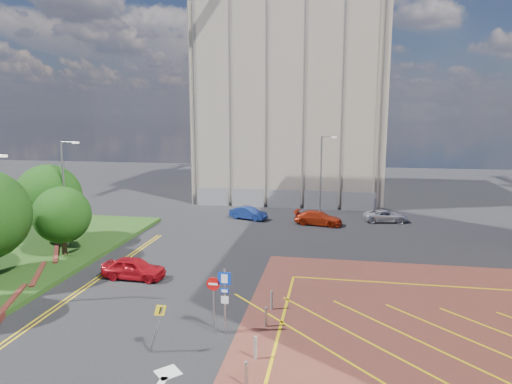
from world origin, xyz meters
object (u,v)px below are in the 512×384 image
(tree_c, at_px, (62,215))
(car_blue_back, at_px, (248,213))
(lamp_left_far, at_px, (65,189))
(tree_d, at_px, (49,196))
(sign_cluster, at_px, (221,294))
(car_red_left, at_px, (134,268))
(car_silver_back, at_px, (385,216))
(lamp_back, at_px, (322,172))
(warning_sign, at_px, (158,322))
(car_red_back, at_px, (318,218))

(tree_c, height_order, car_blue_back, tree_c)
(lamp_left_far, height_order, car_blue_back, lamp_left_far)
(tree_d, bearing_deg, sign_cluster, -35.58)
(tree_d, distance_m, sign_cluster, 20.74)
(tree_d, bearing_deg, car_red_left, -31.62)
(car_red_left, bearing_deg, car_silver_back, -41.12)
(lamp_back, relative_size, car_silver_back, 1.96)
(sign_cluster, relative_size, warning_sign, 1.43)
(car_blue_back, bearing_deg, car_red_back, -81.53)
(warning_sign, relative_size, car_blue_back, 0.61)
(sign_cluster, height_order, car_red_back, sign_cluster)
(tree_c, distance_m, lamp_back, 25.19)
(tree_c, relative_size, car_silver_back, 1.20)
(warning_sign, distance_m, car_red_left, 9.70)
(warning_sign, height_order, car_red_left, warning_sign)
(tree_d, xyz_separation_m, lamp_back, (20.58, 15.00, 0.49))
(car_blue_back, bearing_deg, tree_d, 146.62)
(car_blue_back, bearing_deg, car_silver_back, -67.21)
(tree_d, relative_size, car_red_left, 1.52)
(tree_d, relative_size, lamp_back, 0.76)
(warning_sign, xyz_separation_m, car_silver_back, (12.21, 26.59, -0.86))
(tree_d, distance_m, car_blue_back, 17.95)
(car_red_left, height_order, car_silver_back, car_red_left)
(car_blue_back, bearing_deg, lamp_left_far, 153.76)
(tree_c, relative_size, tree_d, 0.81)
(car_red_back, xyz_separation_m, car_silver_back, (6.27, 2.30, -0.07))
(lamp_left_far, xyz_separation_m, warning_sign, (12.49, -13.23, -3.23))
(car_blue_back, xyz_separation_m, car_silver_back, (13.09, 1.22, -0.04))
(car_red_left, bearing_deg, sign_cluster, -128.28)
(car_blue_back, height_order, car_silver_back, car_blue_back)
(lamp_left_far, bearing_deg, tree_c, -65.29)
(tree_c, relative_size, car_red_left, 1.23)
(sign_cluster, distance_m, car_red_back, 22.43)
(tree_d, distance_m, car_silver_back, 29.69)
(tree_d, relative_size, car_red_back, 1.37)
(lamp_left_far, bearing_deg, car_blue_back, 46.29)
(tree_c, relative_size, car_red_back, 1.11)
(lamp_back, xyz_separation_m, warning_sign, (-6.01, -29.23, -2.93))
(lamp_back, bearing_deg, warning_sign, -101.62)
(car_blue_back, bearing_deg, warning_sign, -160.54)
(tree_c, height_order, car_red_back, tree_c)
(lamp_back, height_order, car_red_left, lamp_back)
(car_blue_back, bearing_deg, tree_c, 160.39)
(car_red_back, distance_m, car_silver_back, 6.68)
(lamp_back, distance_m, car_silver_back, 7.73)
(lamp_left_far, xyz_separation_m, car_blue_back, (11.61, 12.15, -4.05))
(lamp_left_far, xyz_separation_m, car_silver_back, (24.71, 13.37, -4.09))
(tree_d, height_order, car_blue_back, tree_d)
(tree_d, height_order, lamp_left_far, lamp_left_far)
(tree_c, height_order, lamp_left_far, lamp_left_far)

